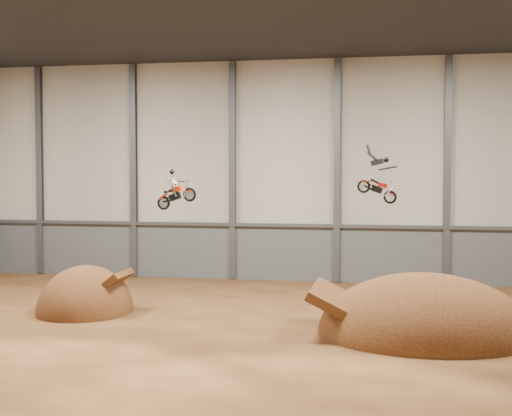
{
  "coord_description": "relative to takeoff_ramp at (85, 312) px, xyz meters",
  "views": [
    {
      "loc": [
        6.55,
        -29.78,
        7.0
      ],
      "look_at": [
        0.22,
        4.0,
        5.2
      ],
      "focal_mm": 50.0,
      "sensor_mm": 36.0,
      "label": 1
    }
  ],
  "objects": [
    {
      "name": "fmx_rider_a",
      "position": [
        4.74,
        0.27,
        6.29
      ],
      "size": [
        2.71,
        1.27,
        2.47
      ],
      "primitive_type": null,
      "rotation": [
        0.0,
        -0.29,
        -0.18
      ],
      "color": "#E72C00"
    },
    {
      "name": "steel_column_1",
      "position": [
        -1.79,
        11.78,
        7.0
      ],
      "size": [
        0.4,
        0.36,
        13.9
      ],
      "primitive_type": "cube",
      "color": "#47494F",
      "rests_on": "ground"
    },
    {
      "name": "takeoff_ramp",
      "position": [
        0.0,
        0.0,
        0.0
      ],
      "size": [
        4.63,
        5.35,
        4.63
      ],
      "primitive_type": "ellipsoid",
      "color": "#3E200F",
      "rests_on": "ground"
    },
    {
      "name": "back_wall",
      "position": [
        8.21,
        11.98,
        7.0
      ],
      "size": [
        40.0,
        0.1,
        14.0
      ],
      "primitive_type": "cube",
      "color": "#BBB5A6",
      "rests_on": "ground"
    },
    {
      "name": "steel_column_2",
      "position": [
        4.88,
        11.78,
        7.0
      ],
      "size": [
        0.4,
        0.36,
        13.9
      ],
      "primitive_type": "cube",
      "color": "#47494F",
      "rests_on": "ground"
    },
    {
      "name": "steel_column_4",
      "position": [
        18.21,
        11.78,
        7.0
      ],
      "size": [
        0.4,
        0.36,
        13.9
      ],
      "primitive_type": "cube",
      "color": "#47494F",
      "rests_on": "ground"
    },
    {
      "name": "steel_rail",
      "position": [
        8.21,
        11.73,
        3.55
      ],
      "size": [
        39.8,
        0.35,
        0.2
      ],
      "primitive_type": "cube",
      "color": "#47494F",
      "rests_on": "lower_band_back"
    },
    {
      "name": "lower_band_back",
      "position": [
        8.21,
        11.88,
        1.75
      ],
      "size": [
        39.8,
        0.18,
        3.5
      ],
      "primitive_type": "cube",
      "color": "#54565B",
      "rests_on": "ground"
    },
    {
      "name": "steel_column_3",
      "position": [
        11.55,
        11.78,
        7.0
      ],
      "size": [
        0.4,
        0.36,
        13.9
      ],
      "primitive_type": "cube",
      "color": "#47494F",
      "rests_on": "ground"
    },
    {
      "name": "ceiling",
      "position": [
        8.21,
        -3.02,
        14.0
      ],
      "size": [
        40.0,
        40.0,
        0.0
      ],
      "primitive_type": "plane",
      "color": "black",
      "rests_on": "back_wall"
    },
    {
      "name": "steel_column_0",
      "position": [
        -8.45,
        11.78,
        7.0
      ],
      "size": [
        0.4,
        0.36,
        13.9
      ],
      "primitive_type": "cube",
      "color": "#47494F",
      "rests_on": "ground"
    },
    {
      "name": "floor",
      "position": [
        8.21,
        -3.02,
        0.0
      ],
      "size": [
        40.0,
        40.0,
        0.0
      ],
      "primitive_type": "plane",
      "color": "#432612",
      "rests_on": "ground"
    },
    {
      "name": "fmx_rider_b",
      "position": [
        14.12,
        -0.98,
        6.85
      ],
      "size": [
        3.09,
        1.12,
        2.83
      ],
      "primitive_type": null,
      "rotation": [
        0.0,
        0.38,
        -0.14
      ],
      "color": "red"
    },
    {
      "name": "landing_ramp",
      "position": [
        16.31,
        -1.93,
        0.0
      ],
      "size": [
        9.13,
        8.07,
        5.26
      ],
      "primitive_type": "ellipsoid",
      "color": "#3E200F",
      "rests_on": "ground"
    }
  ]
}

